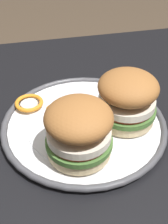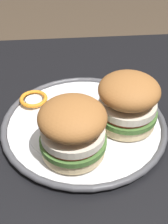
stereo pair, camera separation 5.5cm
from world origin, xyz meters
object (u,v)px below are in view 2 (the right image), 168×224
object	(u,v)px
dinner_plate	(84,124)
sandwich_half_left	(128,101)
dining_table	(97,181)
sandwich_half_right	(73,128)

from	to	relation	value
dinner_plate	sandwich_half_left	size ratio (longest dim) A/B	2.08
dinner_plate	sandwich_half_left	distance (m)	0.10
sandwich_half_left	dining_table	bearing A→B (deg)	-149.42
dining_table	sandwich_half_right	bearing A→B (deg)	-146.26
dinner_plate	sandwich_half_right	size ratio (longest dim) A/B	2.04
dinner_plate	dining_table	bearing A→B (deg)	-61.17
dinner_plate	sandwich_half_left	world-z (taller)	sandwich_half_left
dining_table	sandwich_half_right	size ratio (longest dim) A/B	7.73
dining_table	dinner_plate	world-z (taller)	dinner_plate
sandwich_half_right	dinner_plate	bearing A→B (deg)	71.65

